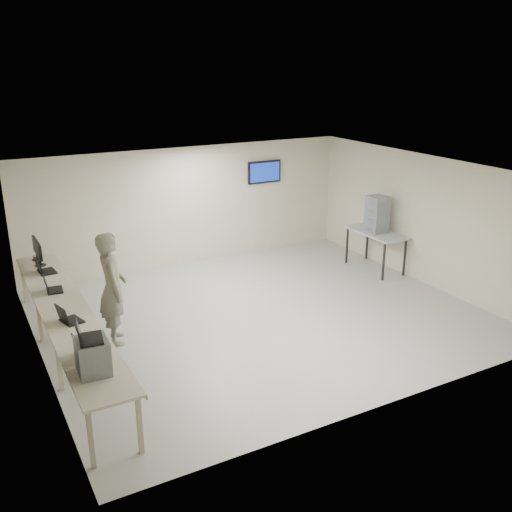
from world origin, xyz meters
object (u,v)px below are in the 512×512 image
soldier (112,288)px  side_table (376,235)px  workbench (66,313)px  equipment_box (93,356)px

soldier → side_table: (6.34, 0.69, -0.14)m
workbench → soldier: size_ratio=3.03×
equipment_box → side_table: equipment_box is taller
workbench → soldier: bearing=19.0°
equipment_box → soldier: bearing=72.3°
workbench → side_table: 7.25m
workbench → equipment_box: 2.21m
workbench → soldier: (0.85, 0.29, 0.16)m
side_table → equipment_box: bearing=-156.4°
soldier → equipment_box: bearing=167.1°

